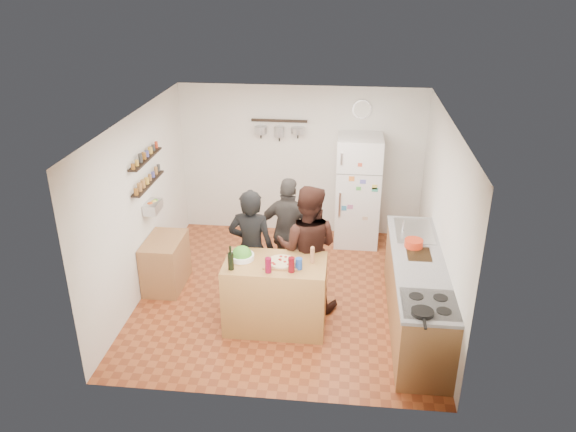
# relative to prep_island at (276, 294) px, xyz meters

# --- Properties ---
(room_shell) EXTENTS (4.20, 4.20, 4.20)m
(room_shell) POSITION_rel_prep_island_xyz_m (0.06, 1.15, 0.79)
(room_shell) COLOR brown
(room_shell) RESTS_ON ground
(prep_island) EXTENTS (1.25, 0.72, 0.91)m
(prep_island) POSITION_rel_prep_island_xyz_m (0.00, 0.00, 0.00)
(prep_island) COLOR #A7793D
(prep_island) RESTS_ON floor
(pizza_board) EXTENTS (0.42, 0.34, 0.02)m
(pizza_board) POSITION_rel_prep_island_xyz_m (0.08, -0.02, 0.47)
(pizza_board) COLOR brown
(pizza_board) RESTS_ON prep_island
(pizza) EXTENTS (0.34, 0.34, 0.02)m
(pizza) POSITION_rel_prep_island_xyz_m (0.08, -0.02, 0.48)
(pizza) COLOR #CBB386
(pizza) RESTS_ON pizza_board
(salad_bowl) EXTENTS (0.31, 0.31, 0.06)m
(salad_bowl) POSITION_rel_prep_island_xyz_m (-0.42, 0.05, 0.49)
(salad_bowl) COLOR white
(salad_bowl) RESTS_ON prep_island
(wine_bottle) EXTENTS (0.07, 0.07, 0.22)m
(wine_bottle) POSITION_rel_prep_island_xyz_m (-0.50, -0.22, 0.56)
(wine_bottle) COLOR black
(wine_bottle) RESTS_ON prep_island
(wine_glass_near) EXTENTS (0.08, 0.08, 0.19)m
(wine_glass_near) POSITION_rel_prep_island_xyz_m (-0.05, -0.24, 0.55)
(wine_glass_near) COLOR maroon
(wine_glass_near) RESTS_ON prep_island
(wine_glass_far) EXTENTS (0.08, 0.08, 0.19)m
(wine_glass_far) POSITION_rel_prep_island_xyz_m (0.22, -0.20, 0.55)
(wine_glass_far) COLOR #57070E
(wine_glass_far) RESTS_ON prep_island
(pepper_mill) EXTENTS (0.05, 0.05, 0.17)m
(pepper_mill) POSITION_rel_prep_island_xyz_m (0.45, 0.05, 0.54)
(pepper_mill) COLOR #A66D45
(pepper_mill) RESTS_ON prep_island
(salt_canister) EXTENTS (0.08, 0.08, 0.14)m
(salt_canister) POSITION_rel_prep_island_xyz_m (0.30, -0.12, 0.52)
(salt_canister) COLOR navy
(salt_canister) RESTS_ON prep_island
(person_left) EXTENTS (0.63, 0.43, 1.66)m
(person_left) POSITION_rel_prep_island_xyz_m (-0.38, 0.48, 0.37)
(person_left) COLOR black
(person_left) RESTS_ON floor
(person_center) EXTENTS (0.91, 0.75, 1.73)m
(person_center) POSITION_rel_prep_island_xyz_m (0.36, 0.51, 0.41)
(person_center) COLOR black
(person_center) RESTS_ON floor
(person_back) EXTENTS (0.99, 0.55, 1.60)m
(person_back) POSITION_rel_prep_island_xyz_m (0.06, 1.08, 0.34)
(person_back) COLOR #302D2B
(person_back) RESTS_ON floor
(counter_run) EXTENTS (0.63, 2.63, 0.90)m
(counter_run) POSITION_rel_prep_island_xyz_m (1.76, 0.21, -0.01)
(counter_run) COLOR #9E7042
(counter_run) RESTS_ON floor
(stove_top) EXTENTS (0.60, 0.62, 0.02)m
(stove_top) POSITION_rel_prep_island_xyz_m (1.76, -0.74, 0.46)
(stove_top) COLOR white
(stove_top) RESTS_ON counter_run
(skillet) EXTENTS (0.23, 0.23, 0.04)m
(skillet) POSITION_rel_prep_island_xyz_m (1.66, -0.95, 0.49)
(skillet) COLOR black
(skillet) RESTS_ON stove_top
(sink) EXTENTS (0.50, 0.80, 0.03)m
(sink) POSITION_rel_prep_island_xyz_m (1.76, 1.06, 0.46)
(sink) COLOR silver
(sink) RESTS_ON counter_run
(cutting_board) EXTENTS (0.30, 0.40, 0.02)m
(cutting_board) POSITION_rel_prep_island_xyz_m (1.76, 0.40, 0.46)
(cutting_board) COLOR brown
(cutting_board) RESTS_ON counter_run
(red_bowl) EXTENTS (0.24, 0.24, 0.10)m
(red_bowl) POSITION_rel_prep_island_xyz_m (1.71, 0.59, 0.51)
(red_bowl) COLOR red
(red_bowl) RESTS_ON counter_run
(fridge) EXTENTS (0.70, 0.68, 1.80)m
(fridge) POSITION_rel_prep_island_xyz_m (1.01, 2.51, 0.45)
(fridge) COLOR white
(fridge) RESTS_ON floor
(wall_clock) EXTENTS (0.30, 0.03, 0.30)m
(wall_clock) POSITION_rel_prep_island_xyz_m (1.01, 2.84, 1.69)
(wall_clock) COLOR silver
(wall_clock) RESTS_ON back_wall
(spice_shelf_lower) EXTENTS (0.12, 1.00, 0.02)m
(spice_shelf_lower) POSITION_rel_prep_island_xyz_m (-1.87, 0.96, 1.04)
(spice_shelf_lower) COLOR black
(spice_shelf_lower) RESTS_ON left_wall
(spice_shelf_upper) EXTENTS (0.12, 1.00, 0.02)m
(spice_shelf_upper) POSITION_rel_prep_island_xyz_m (-1.87, 0.96, 1.40)
(spice_shelf_upper) COLOR black
(spice_shelf_upper) RESTS_ON left_wall
(produce_basket) EXTENTS (0.18, 0.35, 0.14)m
(produce_basket) POSITION_rel_prep_island_xyz_m (-1.84, 0.96, 0.69)
(produce_basket) COLOR silver
(produce_basket) RESTS_ON left_wall
(side_table) EXTENTS (0.50, 0.80, 0.73)m
(side_table) POSITION_rel_prep_island_xyz_m (-1.68, 0.80, -0.09)
(side_table) COLOR #A57645
(side_table) RESTS_ON floor
(pot_rack) EXTENTS (0.90, 0.04, 0.04)m
(pot_rack) POSITION_rel_prep_island_xyz_m (-0.29, 2.76, 1.49)
(pot_rack) COLOR black
(pot_rack) RESTS_ON back_wall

